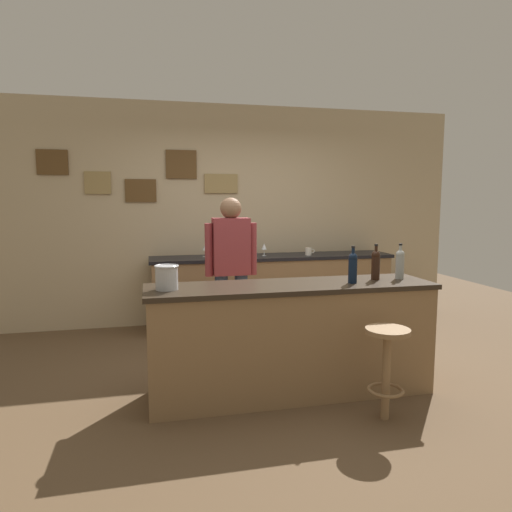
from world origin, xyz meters
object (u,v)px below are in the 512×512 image
object	(u,v)px
wine_bottle_b	(376,264)
coffee_mug	(309,251)
wine_glass_b	(264,247)
bartender	(231,267)
wine_glass_a	(205,248)
bar_stool	(387,358)
wine_bottle_c	(400,263)
wine_bottle_a	(353,267)
ice_bucket	(167,277)

from	to	relation	value
wine_bottle_b	coffee_mug	distance (m)	1.94
wine_glass_b	bartender	bearing A→B (deg)	-119.21
wine_glass_a	coffee_mug	bearing A→B (deg)	-6.37
bar_stool	wine_bottle_c	xyz separation A→B (m)	(0.45, 0.63, 0.60)
wine_bottle_a	coffee_mug	world-z (taller)	wine_bottle_a
wine_bottle_a	wine_glass_b	bearing A→B (deg)	95.82
coffee_mug	wine_glass_a	bearing A→B (deg)	173.63
bar_stool	wine_bottle_a	xyz separation A→B (m)	(-0.04, 0.53, 0.60)
bartender	wine_bottle_c	size ratio (longest dim) A/B	5.29
wine_glass_a	wine_glass_b	size ratio (longest dim) A/B	1.00
ice_bucket	coffee_mug	xyz separation A→B (m)	(1.84, 1.98, -0.07)
wine_bottle_c	wine_glass_a	world-z (taller)	wine_bottle_c
bartender	wine_glass_b	world-z (taller)	bartender
wine_bottle_a	ice_bucket	distance (m)	1.49
wine_bottle_a	wine_glass_a	xyz separation A→B (m)	(-0.95, 2.19, -0.05)
wine_bottle_a	ice_bucket	bearing A→B (deg)	177.61
ice_bucket	wine_glass_a	size ratio (longest dim) A/B	1.21
bartender	wine_glass_a	world-z (taller)	bartender
wine_bottle_b	wine_glass_b	xyz separation A→B (m)	(-0.48, 2.01, -0.05)
bar_stool	wine_bottle_c	size ratio (longest dim) A/B	2.22
coffee_mug	wine_bottle_c	bearing A→B (deg)	-85.93
bar_stool	ice_bucket	size ratio (longest dim) A/B	3.62
wine_bottle_c	wine_glass_b	size ratio (longest dim) A/B	1.97
bar_stool	ice_bucket	bearing A→B (deg)	158.98
bartender	wine_bottle_b	bearing A→B (deg)	-40.09
wine_glass_b	wine_glass_a	bearing A→B (deg)	174.47
bar_stool	wine_glass_a	xyz separation A→B (m)	(-0.98, 2.71, 0.55)
wine_bottle_b	wine_glass_a	size ratio (longest dim) A/B	1.97
wine_bottle_b	wine_glass_b	world-z (taller)	wine_bottle_b
wine_bottle_a	wine_glass_b	size ratio (longest dim) A/B	1.97
wine_bottle_b	wine_bottle_c	xyz separation A→B (m)	(0.22, -0.01, 0.00)
ice_bucket	wine_glass_b	world-z (taller)	ice_bucket
bar_stool	wine_bottle_c	distance (m)	0.97
wine_glass_a	coffee_mug	size ratio (longest dim) A/B	1.24
bar_stool	wine_bottle_c	bearing A→B (deg)	54.57
wine_bottle_c	ice_bucket	distance (m)	1.98
wine_bottle_b	ice_bucket	bearing A→B (deg)	-178.49
bartender	ice_bucket	bearing A→B (deg)	-124.66
bartender	ice_bucket	xyz separation A→B (m)	(-0.66, -0.96, 0.08)
wine_glass_b	wine_bottle_c	bearing A→B (deg)	-70.82
wine_bottle_a	wine_bottle_c	bearing A→B (deg)	11.86
wine_bottle_b	wine_bottle_a	bearing A→B (deg)	-157.43
ice_bucket	wine_glass_a	xyz separation A→B (m)	(0.55, 2.13, -0.01)
wine_bottle_c	wine_glass_b	xyz separation A→B (m)	(-0.70, 2.02, -0.05)
ice_bucket	coffee_mug	size ratio (longest dim) A/B	1.50
bar_stool	wine_bottle_a	size ratio (longest dim) A/B	2.22
wine_bottle_c	ice_bucket	size ratio (longest dim) A/B	1.63
wine_bottle_b	coffee_mug	size ratio (longest dim) A/B	2.45
wine_bottle_c	wine_glass_a	distance (m)	2.53
wine_glass_b	bar_stool	bearing A→B (deg)	-84.50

